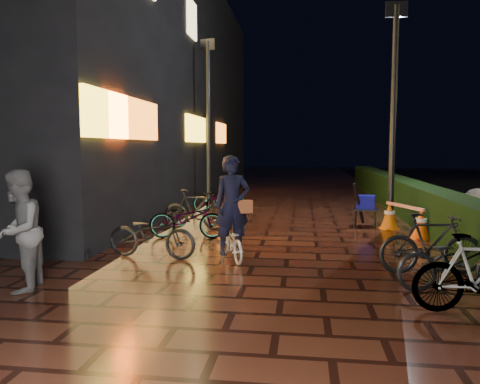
# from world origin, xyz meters

# --- Properties ---
(ground) EXTENTS (80.00, 80.00, 0.00)m
(ground) POSITION_xyz_m (0.00, 0.00, 0.00)
(ground) COLOR #381911
(ground) RESTS_ON ground
(hedge) EXTENTS (0.70, 20.00, 1.00)m
(hedge) POSITION_xyz_m (3.30, 8.00, 0.50)
(hedge) COLOR black
(hedge) RESTS_ON ground
(bystander_person) EXTENTS (0.81, 0.94, 1.68)m
(bystander_person) POSITION_xyz_m (-3.58, -1.21, 0.84)
(bystander_person) COLOR #565759
(bystander_person) RESTS_ON ground
(storefront_block) EXTENTS (12.09, 22.00, 9.00)m
(storefront_block) POSITION_xyz_m (-9.50, 11.50, 4.50)
(storefront_block) COLOR black
(storefront_block) RESTS_ON ground
(lamp_post_hedge) EXTENTS (0.52, 0.15, 5.40)m
(lamp_post_hedge) POSITION_xyz_m (2.40, 4.73, 2.97)
(lamp_post_hedge) COLOR black
(lamp_post_hedge) RESTS_ON ground
(lamp_post_sf) EXTENTS (0.53, 0.22, 5.57)m
(lamp_post_sf) POSITION_xyz_m (-2.94, 8.64, 3.06)
(lamp_post_sf) COLOR black
(lamp_post_sf) RESTS_ON ground
(cyclist) EXTENTS (0.94, 1.35, 1.84)m
(cyclist) POSITION_xyz_m (-0.96, 0.93, 0.68)
(cyclist) COLOR beige
(cyclist) RESTS_ON ground
(traffic_barrier) EXTENTS (0.93, 1.63, 0.67)m
(traffic_barrier) POSITION_xyz_m (2.58, 3.96, 0.33)
(traffic_barrier) COLOR #E5550C
(traffic_barrier) RESTS_ON ground
(cart_assembly) EXTENTS (0.69, 0.61, 1.12)m
(cart_assembly) POSITION_xyz_m (1.80, 4.82, 0.57)
(cart_assembly) COLOR black
(cart_assembly) RESTS_ON ground
(parked_bikes_storefront) EXTENTS (1.91, 6.42, 0.96)m
(parked_bikes_storefront) POSITION_xyz_m (-2.28, 3.52, 0.44)
(parked_bikes_storefront) COLOR black
(parked_bikes_storefront) RESTS_ON ground
(parked_bikes_hedge) EXTENTS (1.78, 2.30, 0.96)m
(parked_bikes_hedge) POSITION_xyz_m (2.33, -0.43, 0.46)
(parked_bikes_hedge) COLOR black
(parked_bikes_hedge) RESTS_ON ground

